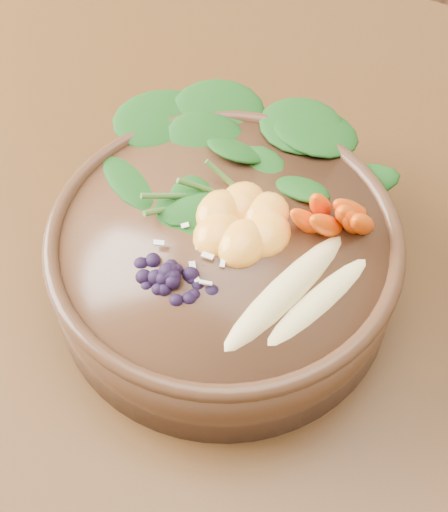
{
  "coord_description": "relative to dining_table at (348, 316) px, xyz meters",
  "views": [
    {
      "loc": [
        0.08,
        -0.42,
        1.31
      ],
      "look_at": [
        -0.1,
        -0.09,
        0.8
      ],
      "focal_mm": 50.0,
      "sensor_mm": 36.0,
      "label": 1
    }
  ],
  "objects": [
    {
      "name": "banana_halves",
      "position": [
        -0.02,
        -0.11,
        0.19
      ],
      "size": [
        0.1,
        0.16,
        0.03
      ],
      "rotation": [
        0.0,
        0.0,
        -0.34
      ],
      "color": "#E0CC84",
      "rests_on": "stoneware_bowl"
    },
    {
      "name": "dining_table",
      "position": [
        0.0,
        0.0,
        0.0
      ],
      "size": [
        1.6,
        0.9,
        0.75
      ],
      "color": "#331C0C",
      "rests_on": "ground"
    },
    {
      "name": "stoneware_bowl",
      "position": [
        -0.1,
        -0.09,
        0.13
      ],
      "size": [
        0.39,
        0.39,
        0.08
      ],
      "primitive_type": "cylinder",
      "rotation": [
        0.0,
        0.0,
        -0.34
      ],
      "color": "#492E1C",
      "rests_on": "dining_table"
    },
    {
      "name": "coconut_flakes",
      "position": [
        -0.11,
        -0.11,
        0.18
      ],
      "size": [
        0.12,
        0.1,
        0.01
      ],
      "primitive_type": null,
      "rotation": [
        0.0,
        0.0,
        -0.34
      ],
      "color": "white",
      "rests_on": "stoneware_bowl"
    },
    {
      "name": "kale_heap",
      "position": [
        -0.13,
        -0.01,
        0.2
      ],
      "size": [
        0.25,
        0.24,
        0.05
      ],
      "primitive_type": null,
      "rotation": [
        0.0,
        0.0,
        -0.34
      ],
      "color": "#174B13",
      "rests_on": "stoneware_bowl"
    },
    {
      "name": "blueberry_pile",
      "position": [
        -0.12,
        -0.15,
        0.2
      ],
      "size": [
        0.17,
        0.15,
        0.04
      ],
      "primitive_type": null,
      "rotation": [
        0.0,
        0.0,
        -0.34
      ],
      "color": "black",
      "rests_on": "stoneware_bowl"
    },
    {
      "name": "mandarin_cluster",
      "position": [
        -0.1,
        -0.07,
        0.19
      ],
      "size": [
        0.12,
        0.12,
        0.03
      ],
      "primitive_type": null,
      "rotation": [
        0.0,
        0.0,
        -0.34
      ],
      "color": "#FFA02F",
      "rests_on": "stoneware_bowl"
    },
    {
      "name": "carrot_cluster",
      "position": [
        -0.03,
        -0.03,
        0.22
      ],
      "size": [
        0.08,
        0.08,
        0.08
      ],
      "primitive_type": null,
      "rotation": [
        0.0,
        0.0,
        -0.34
      ],
      "color": "#F94805",
      "rests_on": "stoneware_bowl"
    },
    {
      "name": "ground",
      "position": [
        0.0,
        0.0,
        -0.66
      ],
      "size": [
        4.0,
        4.0,
        0.0
      ],
      "primitive_type": "plane",
      "color": "#381E0F",
      "rests_on": "ground"
    }
  ]
}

